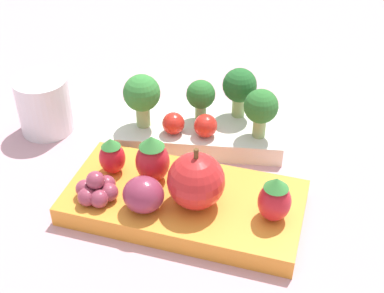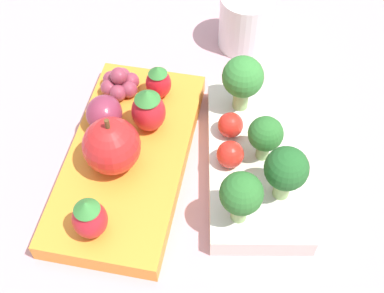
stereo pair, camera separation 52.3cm
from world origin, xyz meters
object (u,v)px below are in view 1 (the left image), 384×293
Objects in this scene: broccoli_floret_1 at (142,95)px; cherry_tomato_0 at (173,123)px; broccoli_floret_3 at (261,108)px; strawberry_1 at (112,156)px; cherry_tomato_1 at (206,126)px; strawberry_2 at (152,159)px; bento_box_fruit at (184,202)px; apple at (196,181)px; plum at (143,195)px; drinking_cup at (44,105)px; bento_box_savoury at (199,129)px; broccoli_floret_2 at (240,87)px; strawberry_0 at (275,199)px; grape_cluster at (97,189)px; broccoli_floret_0 at (203,96)px.

broccoli_floret_1 reaches higher than cherry_tomato_0.
strawberry_1 is (-0.14, -0.09, -0.02)m from broccoli_floret_3.
strawberry_2 is (-0.04, -0.08, 0.01)m from cherry_tomato_1.
apple is at bearing -34.62° from bento_box_fruit.
plum is 0.57× the size of drinking_cup.
cherry_tomato_0 reaches higher than bento_box_savoury.
strawberry_2 is (-0.10, -0.09, -0.01)m from broccoli_floret_3.
apple is at bearing -17.79° from strawberry_1.
broccoli_floret_2 reaches higher than bento_box_savoury.
strawberry_0 is (0.03, -0.13, -0.02)m from broccoli_floret_3.
drinking_cup is at bearing -169.06° from broccoli_floret_2.
strawberry_2 is at bearing 93.99° from plum.
broccoli_floret_2 reaches higher than grape_cluster.
strawberry_0 is (0.07, -0.00, -0.00)m from apple.
grape_cluster is at bearing -165.08° from bento_box_fruit.
broccoli_floret_0 is 0.12m from strawberry_2.
broccoli_floret_2 is at bearing 77.79° from bento_box_fruit.
cherry_tomato_1 is (-0.03, -0.05, -0.02)m from broccoli_floret_2.
strawberry_2 reaches higher than plum.
strawberry_2 is 1.34× the size of plum.
cherry_tomato_1 is (-0.06, -0.01, -0.02)m from broccoli_floret_3.
apple is at bearing -96.69° from broccoli_floret_2.
strawberry_0 is (0.10, -0.14, 0.03)m from bento_box_savoury.
broccoli_floret_3 is (0.07, -0.01, 0.05)m from bento_box_savoury.
apple reaches higher than drinking_cup.
broccoli_floret_3 is 0.13m from strawberry_2.
strawberry_0 is (0.12, -0.11, 0.01)m from cherry_tomato_0.
strawberry_0 is at bearing -9.39° from bento_box_fruit.
bento_box_fruit is 3.75× the size of apple.
broccoli_floret_1 is 1.49× the size of grape_cluster.
strawberry_1 is 0.04m from grape_cluster.
cherry_tomato_1 is (0.01, -0.03, -0.02)m from broccoli_floret_0.
drinking_cup is (-0.11, 0.13, 0.00)m from grape_cluster.
broccoli_floret_0 is 1.30× the size of plum.
drinking_cup reaches higher than bento_box_fruit.
apple reaches higher than broccoli_floret_0.
apple reaches higher than grape_cluster.
cherry_tomato_1 is at bearing 126.53° from strawberry_0.
bento_box_fruit is 5.86× the size of strawberry_1.
broccoli_floret_3 is 1.23× the size of strawberry_0.
grape_cluster is at bearing -48.85° from drinking_cup.
broccoli_floret_1 reaches higher than broccoli_floret_3.
broccoli_floret_2 is 0.23m from drinking_cup.
strawberry_0 is 1.15× the size of strawberry_1.
broccoli_floret_0 is (0.00, 0.00, 0.04)m from bento_box_savoury.
broccoli_floret_3 is 1.48× the size of plum.
broccoli_floret_3 is at bearing 8.32° from cherry_tomato_0.
apple reaches higher than strawberry_0.
strawberry_1 is 0.79× the size of strawberry_2.
broccoli_floret_1 reaches higher than strawberry_2.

